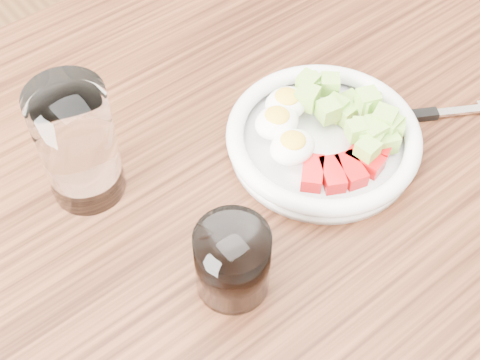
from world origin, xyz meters
TOP-DOWN VIEW (x-y plane):
  - dining_table at (0.00, 0.00)m, footprint 1.50×0.90m
  - bowl at (0.11, 0.01)m, footprint 0.23×0.23m
  - fork at (0.24, -0.03)m, footprint 0.20×0.12m
  - water_glass at (-0.14, 0.13)m, footprint 0.08×0.08m
  - coffee_glass at (-0.09, -0.07)m, footprint 0.08×0.08m

SIDE VIEW (x-z plane):
  - dining_table at x=0.00m, z-range 0.28..1.05m
  - fork at x=0.24m, z-range 0.77..0.78m
  - bowl at x=0.11m, z-range 0.76..0.82m
  - coffee_glass at x=-0.09m, z-range 0.77..0.86m
  - water_glass at x=-0.14m, z-range 0.77..0.92m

